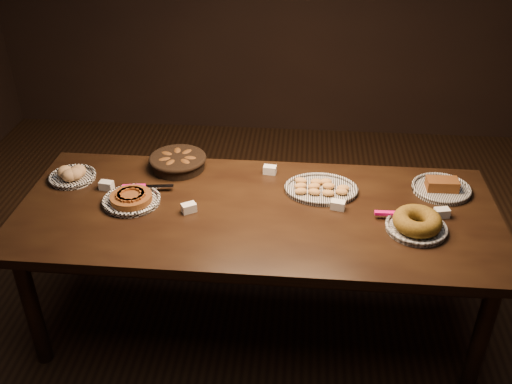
# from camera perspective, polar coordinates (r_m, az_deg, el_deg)

# --- Properties ---
(ground) EXTENTS (5.00, 5.00, 0.00)m
(ground) POSITION_cam_1_polar(r_m,az_deg,el_deg) (3.31, 0.07, -12.59)
(ground) COLOR black
(ground) RESTS_ON ground
(buffet_table) EXTENTS (2.40, 1.00, 0.75)m
(buffet_table) POSITION_cam_1_polar(r_m,az_deg,el_deg) (2.88, 0.08, -2.96)
(buffet_table) COLOR black
(buffet_table) RESTS_ON ground
(apple_tart_plate) EXTENTS (0.34, 0.30, 0.06)m
(apple_tart_plate) POSITION_cam_1_polar(r_m,az_deg,el_deg) (2.95, -12.34, -0.68)
(apple_tart_plate) COLOR white
(apple_tart_plate) RESTS_ON buffet_table
(madeleine_platter) EXTENTS (0.38, 0.31, 0.04)m
(madeleine_platter) POSITION_cam_1_polar(r_m,az_deg,el_deg) (2.99, 6.49, 0.35)
(madeleine_platter) COLOR black
(madeleine_platter) RESTS_ON buffet_table
(bundt_cake_plate) EXTENTS (0.34, 0.30, 0.09)m
(bundt_cake_plate) POSITION_cam_1_polar(r_m,az_deg,el_deg) (2.78, 15.77, -3.02)
(bundt_cake_plate) COLOR black
(bundt_cake_plate) RESTS_ON buffet_table
(croissant_basket) EXTENTS (0.33, 0.33, 0.08)m
(croissant_basket) POSITION_cam_1_polar(r_m,az_deg,el_deg) (3.20, -7.82, 3.11)
(croissant_basket) COLOR black
(croissant_basket) RESTS_ON buffet_table
(bread_roll_plate) EXTENTS (0.25, 0.25, 0.08)m
(bread_roll_plate) POSITION_cam_1_polar(r_m,az_deg,el_deg) (3.22, -17.90, 1.65)
(bread_roll_plate) COLOR white
(bread_roll_plate) RESTS_ON buffet_table
(loaf_plate) EXTENTS (0.31, 0.31, 0.07)m
(loaf_plate) POSITION_cam_1_polar(r_m,az_deg,el_deg) (3.13, 18.05, 0.44)
(loaf_plate) COLOR black
(loaf_plate) RESTS_ON buffet_table
(tent_cards) EXTENTS (1.78, 0.48, 0.04)m
(tent_cards) POSITION_cam_1_polar(r_m,az_deg,el_deg) (2.91, 1.07, -0.34)
(tent_cards) COLOR white
(tent_cards) RESTS_ON buffet_table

